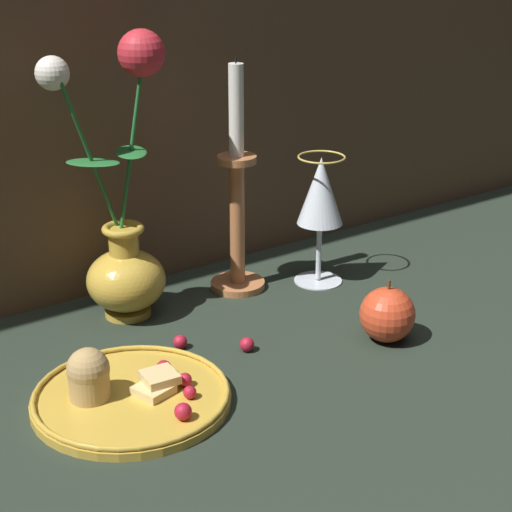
{
  "coord_description": "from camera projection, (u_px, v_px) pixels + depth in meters",
  "views": [
    {
      "loc": [
        -0.55,
        -0.8,
        0.51
      ],
      "look_at": [
        0.03,
        0.04,
        0.1
      ],
      "focal_mm": 60.0,
      "sensor_mm": 36.0,
      "label": 1
    }
  ],
  "objects": [
    {
      "name": "apple_beside_vase",
      "position": [
        387.0,
        315.0,
        1.09
      ],
      "size": [
        0.07,
        0.07,
        0.08
      ],
      "color": "#D14223",
      "rests_on": "ground_plane"
    },
    {
      "name": "plate_with_pastries",
      "position": [
        126.0,
        392.0,
        0.95
      ],
      "size": [
        0.22,
        0.22,
        0.07
      ],
      "color": "gold",
      "rests_on": "ground_plane"
    },
    {
      "name": "berry_front_center",
      "position": [
        390.0,
        300.0,
        1.2
      ],
      "size": [
        0.01,
        0.01,
        0.01
      ],
      "primitive_type": "sphere",
      "color": "#AD192D",
      "rests_on": "ground_plane"
    },
    {
      "name": "candlestick",
      "position": [
        237.0,
        207.0,
        1.21
      ],
      "size": [
        0.08,
        0.08,
        0.34
      ],
      "color": "#B77042",
      "rests_on": "ground_plane"
    },
    {
      "name": "berry_by_glass_stem",
      "position": [
        180.0,
        342.0,
        1.08
      ],
      "size": [
        0.02,
        0.02,
        0.02
      ],
      "primitive_type": "sphere",
      "color": "#AD192D",
      "rests_on": "ground_plane"
    },
    {
      "name": "ground_plane",
      "position": [
        250.0,
        342.0,
        1.09
      ],
      "size": [
        2.4,
        2.4,
        0.0
      ],
      "primitive_type": "plane",
      "color": "#232D23",
      "rests_on": "ground"
    },
    {
      "name": "vase",
      "position": [
        124.0,
        232.0,
        1.13
      ],
      "size": [
        0.17,
        0.11,
        0.38
      ],
      "color": "gold",
      "rests_on": "ground_plane"
    },
    {
      "name": "wine_glass",
      "position": [
        320.0,
        196.0,
        1.23
      ],
      "size": [
        0.07,
        0.07,
        0.19
      ],
      "color": "silver",
      "rests_on": "ground_plane"
    },
    {
      "name": "berry_near_plate",
      "position": [
        247.0,
        344.0,
        1.07
      ],
      "size": [
        0.02,
        0.02,
        0.02
      ],
      "primitive_type": "sphere",
      "color": "#AD192D",
      "rests_on": "ground_plane"
    }
  ]
}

